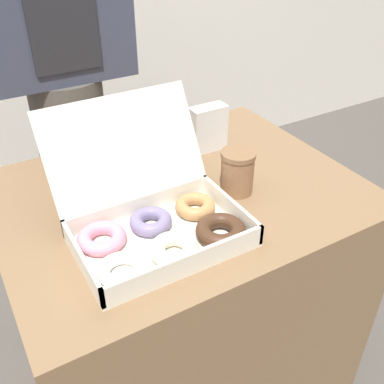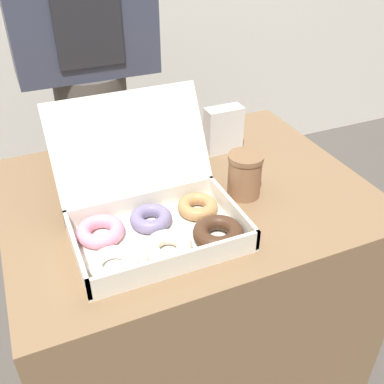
% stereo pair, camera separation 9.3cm
% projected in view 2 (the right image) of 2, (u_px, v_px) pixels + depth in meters
% --- Properties ---
extents(ground_plane, '(14.00, 14.00, 0.00)m').
position_uv_depth(ground_plane, '(188.00, 375.00, 1.53)').
color(ground_plane, '#4C4742').
extents(table, '(0.87, 0.67, 0.76)m').
position_uv_depth(table, '(187.00, 297.00, 1.31)').
color(table, brown).
rests_on(table, ground_plane).
extents(donut_box, '(0.36, 0.35, 0.25)m').
position_uv_depth(donut_box, '(156.00, 219.00, 0.94)').
color(donut_box, silver).
rests_on(donut_box, table).
extents(coffee_cup, '(0.08, 0.08, 0.11)m').
position_uv_depth(coffee_cup, '(245.00, 175.00, 1.05)').
color(coffee_cup, '#8C6042').
rests_on(coffee_cup, table).
extents(napkin_holder, '(0.10, 0.05, 0.13)m').
position_uv_depth(napkin_holder, '(223.00, 130.00, 1.23)').
color(napkin_holder, silver).
rests_on(napkin_holder, table).
extents(person_customer, '(0.41, 0.23, 1.72)m').
position_uv_depth(person_customer, '(87.00, 61.00, 1.36)').
color(person_customer, '#4C4742').
rests_on(person_customer, ground_plane).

